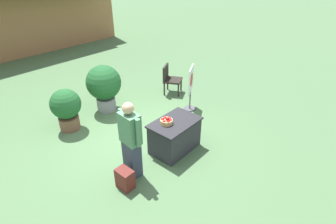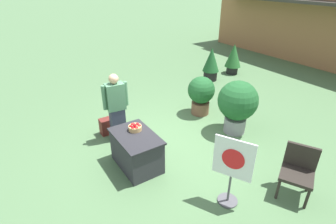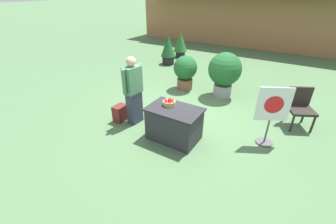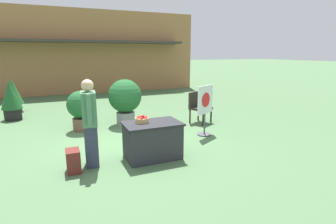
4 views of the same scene
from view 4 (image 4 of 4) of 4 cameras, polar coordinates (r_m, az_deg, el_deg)
ground_plane at (r=6.31m, az=-9.73°, el=-7.18°), size 120.00×120.00×0.00m
storefront_building at (r=16.77m, az=-21.07°, el=12.09°), size 13.77×5.67×4.30m
display_table at (r=5.43m, az=-3.42°, el=-6.14°), size 1.16×0.75×0.75m
apple_basket at (r=5.33m, az=-5.66°, el=-1.63°), size 0.27×0.27×0.16m
person_visitor at (r=5.14m, az=-16.64°, el=-2.28°), size 0.30×0.61×1.67m
backpack at (r=5.16m, az=-19.92°, el=-9.98°), size 0.24×0.34×0.42m
poster_board at (r=6.86m, az=8.07°, el=0.96°), size 0.61×0.36×1.32m
patio_chair at (r=8.15m, az=6.57°, el=1.41°), size 0.74×0.74×0.95m
potted_plant_near_right at (r=7.91m, az=-9.34°, el=2.96°), size 0.99×0.99×1.37m
potted_plant_near_left at (r=9.77m, az=-31.00°, el=2.34°), size 0.63×0.63×1.24m
potted_plant_far_right at (r=11.03m, az=-30.67°, el=3.41°), size 0.65×0.65×1.21m
potted_plant_far_left at (r=7.65m, az=-18.38°, el=0.86°), size 0.77×0.77×1.12m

